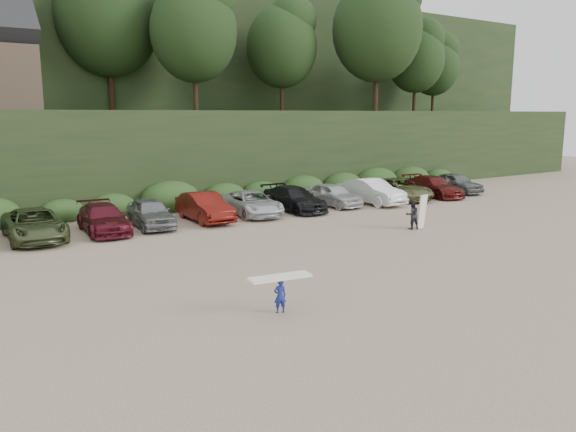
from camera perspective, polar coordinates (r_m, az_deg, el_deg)
ground at (r=23.74m, az=6.83°, el=-3.84°), size 120.00×120.00×0.00m
hillside_backdrop at (r=55.70m, az=-18.60°, el=15.43°), size 90.00×41.50×28.00m
parked_cars at (r=32.26m, az=-3.39°, el=1.33°), size 36.51×5.77×1.63m
child_surfer at (r=16.58m, az=-0.82°, el=-7.30°), size 1.93×0.76×1.13m
adult_surfer at (r=29.14m, az=12.59°, el=0.15°), size 1.21×0.74×1.75m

